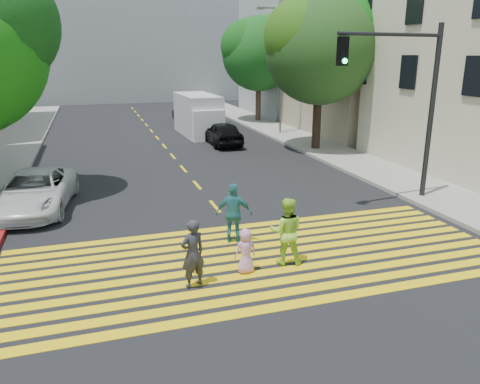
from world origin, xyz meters
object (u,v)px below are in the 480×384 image
tree_right_near (322,43)px  pedestrian_extra (234,213)px  silver_car (191,112)px  pedestrian_man (193,254)px  pedestrian_child (246,251)px  dark_car_near (223,133)px  tree_right_far (260,50)px  pedestrian_woman (286,231)px  white_sedan (35,191)px  dark_car_parked (210,115)px  traffic_signal (409,90)px  white_van (199,116)px

tree_right_near → pedestrian_extra: bearing=-126.2°
tree_right_near → silver_car: (-4.33, 14.15, -5.16)m
pedestrian_man → pedestrian_child: size_ratio=1.44×
pedestrian_child → dark_car_near: (4.05, 16.66, 0.13)m
tree_right_far → pedestrian_extra: (-9.20, -23.45, -4.70)m
tree_right_near → pedestrian_woman: (-7.55, -13.32, -4.97)m
white_sedan → dark_car_parked: white_sedan is taller
tree_right_far → silver_car: tree_right_far is taller
traffic_signal → white_sedan: bearing=160.0°
pedestrian_woman → white_van: 20.58m
tree_right_far → silver_car: bearing=156.5°
pedestrian_woman → white_sedan: size_ratio=0.36×
tree_right_near → traffic_signal: 10.03m
tree_right_near → dark_car_parked: (-3.24, 12.08, -5.23)m
pedestrian_woman → traffic_signal: 7.69m
pedestrian_extra → dark_car_near: pedestrian_extra is taller
pedestrian_child → pedestrian_extra: (0.30, 1.99, 0.31)m
white_sedan → tree_right_near: bearing=32.6°
tree_right_far → pedestrian_man: bearing=-113.0°
tree_right_near → white_van: bearing=126.3°
tree_right_near → pedestrian_woman: 16.10m
pedestrian_extra → traffic_signal: (6.88, 1.77, 3.22)m
traffic_signal → dark_car_parked: bearing=88.4°
pedestrian_extra → white_sedan: 7.62m
dark_car_parked → traffic_signal: bearing=-80.4°
pedestrian_child → white_sedan: 8.84m
tree_right_far → dark_car_near: (-5.45, -8.78, -4.87)m
white_van → tree_right_far: bearing=36.7°
pedestrian_extra → dark_car_parked: bearing=-82.7°
pedestrian_man → pedestrian_child: pedestrian_man is taller
tree_right_far → dark_car_near: bearing=-121.8°
silver_car → dark_car_parked: silver_car is taller
pedestrian_man → dark_car_parked: 26.81m
pedestrian_child → dark_car_parked: bearing=-107.0°
pedestrian_man → white_van: white_van is taller
dark_car_near → white_van: 4.06m
white_sedan → white_van: (9.00, 13.73, 0.58)m
tree_right_near → white_sedan: size_ratio=1.74×
pedestrian_extra → dark_car_parked: (5.18, 23.60, -0.25)m
tree_right_far → pedestrian_extra: 25.62m
dark_car_near → silver_car: bearing=-90.7°
white_sedan → pedestrian_man: bearing=-52.7°
tree_right_far → pedestrian_woman: tree_right_far is taller
white_sedan → traffic_signal: 13.52m
dark_car_near → traffic_signal: (3.13, -12.90, 3.39)m
dark_car_near → white_van: (-0.57, 3.98, 0.56)m
silver_car → white_van: (-0.91, -7.02, 0.56)m
tree_right_near → pedestrian_man: (-10.13, -13.83, -5.03)m
tree_right_near → dark_car_parked: tree_right_near is taller
tree_right_near → tree_right_far: bearing=86.3°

